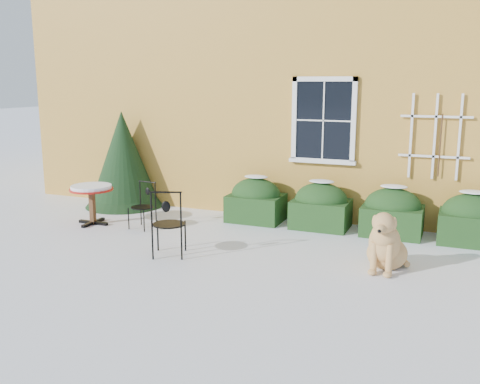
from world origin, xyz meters
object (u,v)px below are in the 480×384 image
at_px(evergreen_shrub, 124,168).
at_px(patio_chair_far, 143,205).
at_px(bistro_table, 92,192).
at_px(dog, 386,246).
at_px(patio_chair_near, 168,223).

xyz_separation_m(evergreen_shrub, patio_chair_far, (1.39, -1.42, -0.40)).
height_order(bistro_table, patio_chair_far, patio_chair_far).
xyz_separation_m(evergreen_shrub, dog, (5.89, -2.07, -0.46)).
height_order(evergreen_shrub, patio_chair_near, evergreen_shrub).
xyz_separation_m(bistro_table, patio_chair_near, (2.32, -1.12, -0.10)).
relative_size(bistro_table, dog, 0.80).
distance_m(evergreen_shrub, patio_chair_far, 2.03).
bearing_deg(patio_chair_far, bistro_table, -166.19).
xyz_separation_m(evergreen_shrub, patio_chair_near, (2.66, -2.69, -0.30)).
height_order(bistro_table, dog, dog).
distance_m(bistro_table, patio_chair_far, 1.08).
bearing_deg(evergreen_shrub, patio_chair_near, -45.32).
bearing_deg(bistro_table, evergreen_shrub, 102.11).
bearing_deg(patio_chair_far, dog, -1.97).
distance_m(bistro_table, patio_chair_near, 2.58).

